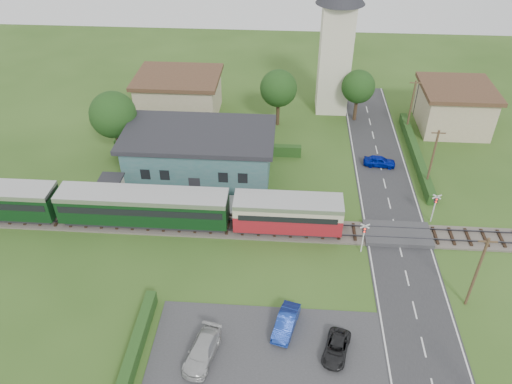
# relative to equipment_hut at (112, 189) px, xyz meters

# --- Properties ---
(ground) EXTENTS (120.00, 120.00, 0.00)m
(ground) POSITION_rel_equipment_hut_xyz_m (18.00, -5.20, -1.75)
(ground) COLOR #2D4C19
(railway_track) EXTENTS (76.00, 3.20, 0.49)m
(railway_track) POSITION_rel_equipment_hut_xyz_m (18.00, -3.20, -1.64)
(railway_track) COLOR #4C443D
(railway_track) RESTS_ON ground
(road) EXTENTS (6.00, 70.00, 0.05)m
(road) POSITION_rel_equipment_hut_xyz_m (28.00, -5.20, -1.72)
(road) COLOR #28282B
(road) RESTS_ON ground
(car_park) EXTENTS (17.00, 9.00, 0.08)m
(car_park) POSITION_rel_equipment_hut_xyz_m (16.50, -17.20, -1.71)
(car_park) COLOR #333335
(car_park) RESTS_ON ground
(crossing_deck) EXTENTS (6.20, 3.40, 0.45)m
(crossing_deck) POSITION_rel_equipment_hut_xyz_m (28.00, -3.20, -1.52)
(crossing_deck) COLOR #333335
(crossing_deck) RESTS_ON ground
(platform) EXTENTS (30.00, 3.00, 0.45)m
(platform) POSITION_rel_equipment_hut_xyz_m (8.00, 0.00, -1.52)
(platform) COLOR gray
(platform) RESTS_ON ground
(equipment_hut) EXTENTS (2.30, 2.30, 2.55)m
(equipment_hut) POSITION_rel_equipment_hut_xyz_m (0.00, 0.00, 0.00)
(equipment_hut) COLOR beige
(equipment_hut) RESTS_ON platform
(station_building) EXTENTS (16.00, 9.00, 5.30)m
(station_building) POSITION_rel_equipment_hut_xyz_m (8.00, 5.79, 0.95)
(station_building) COLOR #2D6061
(station_building) RESTS_ON ground
(train) EXTENTS (43.20, 2.90, 3.40)m
(train) POSITION_rel_equipment_hut_xyz_m (0.89, -3.20, 0.43)
(train) COLOR #232328
(train) RESTS_ON ground
(church_tower) EXTENTS (6.00, 6.00, 17.60)m
(church_tower) POSITION_rel_equipment_hut_xyz_m (23.00, 22.80, 8.48)
(church_tower) COLOR beige
(church_tower) RESTS_ON ground
(house_west) EXTENTS (10.80, 8.80, 5.50)m
(house_west) POSITION_rel_equipment_hut_xyz_m (3.00, 19.80, 1.04)
(house_west) COLOR tan
(house_west) RESTS_ON ground
(house_east) EXTENTS (8.80, 8.80, 5.50)m
(house_east) POSITION_rel_equipment_hut_xyz_m (38.00, 18.80, 1.05)
(house_east) COLOR tan
(house_east) RESTS_ON ground
(hedge_carpark) EXTENTS (0.80, 9.00, 1.20)m
(hedge_carpark) POSITION_rel_equipment_hut_xyz_m (7.00, -17.20, -1.15)
(hedge_carpark) COLOR #193814
(hedge_carpark) RESTS_ON ground
(hedge_roadside) EXTENTS (0.80, 18.00, 1.20)m
(hedge_roadside) POSITION_rel_equipment_hut_xyz_m (32.20, 10.80, -1.15)
(hedge_roadside) COLOR #193814
(hedge_roadside) RESTS_ON ground
(hedge_station) EXTENTS (22.00, 0.80, 1.30)m
(hedge_station) POSITION_rel_equipment_hut_xyz_m (8.00, 10.30, -1.10)
(hedge_station) COLOR #193814
(hedge_station) RESTS_ON ground
(tree_a) EXTENTS (5.20, 5.20, 8.00)m
(tree_a) POSITION_rel_equipment_hut_xyz_m (-2.00, 8.80, 3.63)
(tree_a) COLOR #332316
(tree_a) RESTS_ON ground
(tree_b) EXTENTS (4.60, 4.60, 7.34)m
(tree_b) POSITION_rel_equipment_hut_xyz_m (16.00, 17.80, 3.27)
(tree_b) COLOR #332316
(tree_b) RESTS_ON ground
(tree_c) EXTENTS (4.20, 4.20, 6.78)m
(tree_c) POSITION_rel_equipment_hut_xyz_m (26.00, 19.80, 2.91)
(tree_c) COLOR #332316
(tree_c) RESTS_ON ground
(utility_pole_b) EXTENTS (1.40, 0.22, 7.00)m
(utility_pole_b) POSITION_rel_equipment_hut_xyz_m (32.20, -11.20, 1.88)
(utility_pole_b) COLOR #473321
(utility_pole_b) RESTS_ON ground
(utility_pole_c) EXTENTS (1.40, 0.22, 7.00)m
(utility_pole_c) POSITION_rel_equipment_hut_xyz_m (32.20, 4.80, 1.88)
(utility_pole_c) COLOR #473321
(utility_pole_c) RESTS_ON ground
(utility_pole_d) EXTENTS (1.40, 0.22, 7.00)m
(utility_pole_d) POSITION_rel_equipment_hut_xyz_m (32.20, 16.80, 1.88)
(utility_pole_d) COLOR #473321
(utility_pole_d) RESTS_ON ground
(crossing_signal_near) EXTENTS (0.84, 0.28, 3.28)m
(crossing_signal_near) POSITION_rel_equipment_hut_xyz_m (24.40, -5.61, 0.39)
(crossing_signal_near) COLOR silver
(crossing_signal_near) RESTS_ON ground
(crossing_signal_far) EXTENTS (0.84, 0.28, 3.28)m
(crossing_signal_far) POSITION_rel_equipment_hut_xyz_m (31.60, -0.81, 0.39)
(crossing_signal_far) COLOR silver
(crossing_signal_far) RESTS_ON ground
(streetlamp_west) EXTENTS (0.30, 0.30, 5.15)m
(streetlamp_west) POSITION_rel_equipment_hut_xyz_m (-4.00, 14.80, 1.29)
(streetlamp_west) COLOR #3F3F47
(streetlamp_west) RESTS_ON ground
(streetlamp_east) EXTENTS (0.30, 0.30, 5.15)m
(streetlamp_east) POSITION_rel_equipment_hut_xyz_m (34.00, 21.80, 1.29)
(streetlamp_east) COLOR #3F3F47
(streetlamp_east) RESTS_ON ground
(car_on_road) EXTENTS (3.64, 1.74, 1.20)m
(car_on_road) POSITION_rel_equipment_hut_xyz_m (27.82, 8.80, -1.10)
(car_on_road) COLOR #01149A
(car_on_road) RESTS_ON road
(car_park_blue) EXTENTS (2.28, 4.08, 1.27)m
(car_park_blue) POSITION_rel_equipment_hut_xyz_m (17.80, -14.70, -1.03)
(car_park_blue) COLOR navy
(car_park_blue) RESTS_ON car_park
(car_park_silver) EXTENTS (2.71, 4.72, 1.29)m
(car_park_silver) POSITION_rel_equipment_hut_xyz_m (11.87, -17.70, -1.02)
(car_park_silver) COLOR #B6B6B6
(car_park_silver) RESTS_ON car_park
(car_park_dark) EXTENTS (2.51, 3.88, 0.99)m
(car_park_dark) POSITION_rel_equipment_hut_xyz_m (21.49, -16.66, -1.17)
(car_park_dark) COLOR black
(car_park_dark) RESTS_ON car_park
(pedestrian_near) EXTENTS (0.64, 0.50, 1.54)m
(pedestrian_near) POSITION_rel_equipment_hut_xyz_m (16.29, -0.35, -0.53)
(pedestrian_near) COLOR gray
(pedestrian_near) RESTS_ON platform
(pedestrian_far) EXTENTS (0.79, 0.94, 1.73)m
(pedestrian_far) POSITION_rel_equipment_hut_xyz_m (2.63, -0.26, -0.43)
(pedestrian_far) COLOR gray
(pedestrian_far) RESTS_ON platform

